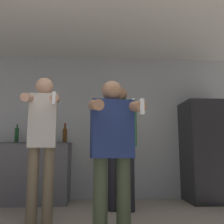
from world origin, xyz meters
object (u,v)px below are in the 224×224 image
object	(u,v)px
bottle_red_label	(65,135)
person_woman_foreground	(112,145)
bottle_brown_liquor	(44,134)
refrigerator	(205,151)
person_man_side	(42,135)
bottle_clear_vodka	(17,135)
person_spectator_back	(121,136)

from	to	relation	value
bottle_red_label	person_woman_foreground	world-z (taller)	person_woman_foreground
bottle_brown_liquor	person_woman_foreground	world-z (taller)	person_woman_foreground
refrigerator	bottle_red_label	world-z (taller)	refrigerator
bottle_brown_liquor	person_woman_foreground	bearing A→B (deg)	-58.58
refrigerator	person_man_side	size ratio (longest dim) A/B	0.96
bottle_brown_liquor	bottle_clear_vodka	distance (m)	0.44
bottle_brown_liquor	bottle_clear_vodka	world-z (taller)	bottle_brown_liquor
refrigerator	bottle_clear_vodka	bearing A→B (deg)	-179.93
bottle_brown_liquor	person_spectator_back	size ratio (longest dim) A/B	0.20
person_woman_foreground	person_spectator_back	size ratio (longest dim) A/B	0.87
refrigerator	bottle_red_label	xyz separation A→B (m)	(-2.34, -0.00, 0.26)
refrigerator	bottle_brown_liquor	distance (m)	2.69
person_woman_foreground	bottle_brown_liquor	bearing A→B (deg)	121.42
refrigerator	person_woman_foreground	size ratio (longest dim) A/B	1.08
bottle_brown_liquor	person_man_side	bearing A→B (deg)	-79.02
refrigerator	person_spectator_back	xyz separation A→B (m)	(-1.47, -0.53, 0.21)
bottle_clear_vodka	person_spectator_back	bearing A→B (deg)	-17.79
bottle_red_label	bottle_brown_liquor	distance (m)	0.34
refrigerator	bottle_red_label	bearing A→B (deg)	-179.90
bottle_brown_liquor	person_woman_foreground	xyz separation A→B (m)	(1.02, -1.68, -0.21)
bottle_brown_liquor	person_spectator_back	xyz separation A→B (m)	(1.21, -0.53, -0.05)
bottle_brown_liquor	refrigerator	bearing A→B (deg)	0.08
person_man_side	bottle_brown_liquor	bearing A→B (deg)	100.98
bottle_red_label	person_man_side	distance (m)	1.10
person_spectator_back	bottle_brown_liquor	bearing A→B (deg)	156.39
bottle_red_label	person_spectator_back	xyz separation A→B (m)	(0.88, -0.53, -0.05)
bottle_red_label	person_woman_foreground	size ratio (longest dim) A/B	0.21
refrigerator	bottle_clear_vodka	size ratio (longest dim) A/B	5.50
refrigerator	person_spectator_back	bearing A→B (deg)	-160.01
person_spectator_back	bottle_red_label	bearing A→B (deg)	148.81
bottle_clear_vodka	person_woman_foreground	xyz separation A→B (m)	(1.46, -1.68, -0.20)
bottle_clear_vodka	person_man_side	bearing A→B (deg)	-59.26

